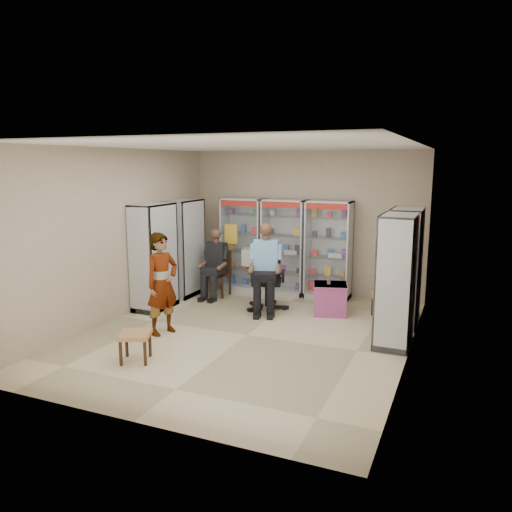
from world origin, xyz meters
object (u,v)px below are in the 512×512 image
at_px(cabinet_left_near, 154,257).
at_px(woven_stool_b, 136,347).
at_px(office_chair, 267,278).
at_px(seated_shopkeeper, 266,270).
at_px(pink_trunk, 330,299).
at_px(woven_stool_a, 384,307).
at_px(cabinet_back_left, 243,244).
at_px(standing_man, 162,284).
at_px(cabinet_back_mid, 284,247).
at_px(cabinet_left_far, 184,248).
at_px(cabinet_right_near, 396,281).
at_px(cabinet_right_far, 405,267).
at_px(wooden_chair, 218,274).
at_px(cabinet_back_right, 328,250).

height_order(cabinet_left_near, woven_stool_b, cabinet_left_near).
bearing_deg(office_chair, seated_shopkeeper, -107.16).
bearing_deg(pink_trunk, seated_shopkeeper, -167.99).
bearing_deg(seated_shopkeeper, woven_stool_a, -8.26).
bearing_deg(cabinet_back_left, pink_trunk, -25.54).
bearing_deg(woven_stool_b, office_chair, 76.08).
xyz_separation_m(pink_trunk, standing_man, (-2.23, -2.11, 0.55)).
bearing_deg(cabinet_left_near, standing_man, 39.22).
relative_size(cabinet_left_near, standing_man, 1.20).
bearing_deg(pink_trunk, cabinet_back_mid, 140.23).
relative_size(cabinet_back_mid, cabinet_left_far, 1.00).
relative_size(cabinet_left_near, office_chair, 1.64).
bearing_deg(woven_stool_b, cabinet_back_mid, 81.46).
distance_m(cabinet_left_far, cabinet_left_near, 1.10).
relative_size(woven_stool_a, standing_man, 0.27).
height_order(office_chair, woven_stool_b, office_chair).
height_order(cabinet_left_far, standing_man, cabinet_left_far).
relative_size(cabinet_back_mid, cabinet_right_near, 1.00).
relative_size(cabinet_right_far, woven_stool_b, 4.80).
relative_size(woven_stool_b, standing_man, 0.25).
bearing_deg(seated_shopkeeper, wooden_chair, 138.71).
xyz_separation_m(cabinet_back_mid, woven_stool_a, (2.25, -0.98, -0.78)).
height_order(cabinet_right_near, wooden_chair, cabinet_right_near).
bearing_deg(seated_shopkeeper, cabinet_left_near, -177.41).
bearing_deg(cabinet_left_near, seated_shopkeeper, 109.75).
distance_m(cabinet_left_near, woven_stool_b, 2.72).
distance_m(woven_stool_a, woven_stool_b, 4.43).
relative_size(cabinet_right_near, office_chair, 1.64).
relative_size(cabinet_left_far, wooden_chair, 2.13).
distance_m(cabinet_right_far, woven_stool_a, 0.86).
distance_m(cabinet_back_mid, wooden_chair, 1.50).
distance_m(cabinet_right_far, seated_shopkeeper, 2.49).
distance_m(cabinet_back_left, woven_stool_b, 4.41).
distance_m(seated_shopkeeper, woven_stool_b, 3.15).
distance_m(wooden_chair, seated_shopkeeper, 1.47).
distance_m(cabinet_back_left, cabinet_left_far, 1.32).
xyz_separation_m(cabinet_right_near, woven_stool_a, (-0.33, 1.25, -0.78)).
xyz_separation_m(cabinet_back_left, woven_stool_a, (3.20, -0.98, -0.78)).
height_order(cabinet_right_far, standing_man, cabinet_right_far).
height_order(cabinet_left_near, seated_shopkeeper, cabinet_left_near).
distance_m(cabinet_right_far, office_chair, 2.51).
distance_m(cabinet_back_left, seated_shopkeeper, 1.70).
height_order(cabinet_left_far, cabinet_left_near, same).
xyz_separation_m(cabinet_back_left, cabinet_back_mid, (0.95, 0.00, 0.00)).
relative_size(office_chair, standing_man, 0.73).
xyz_separation_m(woven_stool_b, standing_man, (-0.30, 1.15, 0.62)).
xyz_separation_m(cabinet_left_far, seated_shopkeeper, (1.99, -0.39, -0.22)).
xyz_separation_m(cabinet_left_far, pink_trunk, (3.16, -0.14, -0.72)).
xyz_separation_m(cabinet_right_far, cabinet_left_near, (-4.46, -0.90, 0.00)).
bearing_deg(cabinet_back_right, wooden_chair, -161.25).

